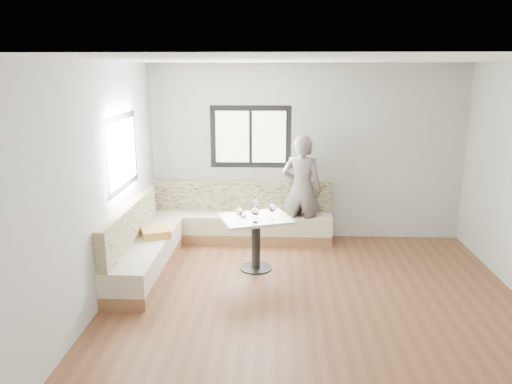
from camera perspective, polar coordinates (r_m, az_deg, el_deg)
room at (r=5.68m, az=6.27°, el=0.63°), size 5.01×5.01×2.81m
banquette at (r=7.55m, az=-6.20°, el=-4.53°), size 2.90×2.80×0.95m
table at (r=6.84m, az=-0.02°, el=-4.42°), size 1.09×0.97×0.75m
person at (r=7.83m, az=5.27°, el=0.24°), size 0.72×0.56×1.73m
olive_ramekin at (r=6.80m, az=-1.46°, el=-2.70°), size 0.09×0.09×0.04m
wine_glass_a at (r=6.50m, az=-1.91°, el=-2.26°), size 0.10×0.10×0.22m
wine_glass_b at (r=6.51m, az=-0.12°, el=-2.22°), size 0.10×0.10×0.22m
wine_glass_c at (r=6.66m, az=1.90°, el=-1.86°), size 0.10×0.10×0.22m
wine_glass_d at (r=6.87m, az=-0.03°, el=-1.36°), size 0.10×0.10×0.22m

